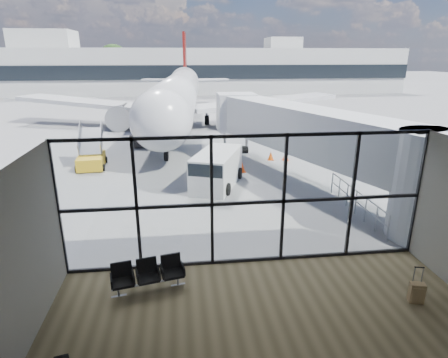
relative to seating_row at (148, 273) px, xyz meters
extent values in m
plane|color=slate|center=(3.28, 41.19, -0.54)|extent=(220.00, 220.00, 0.00)
cube|color=brown|center=(3.28, -2.81, -0.53)|extent=(12.00, 8.00, 0.01)
cube|color=silver|center=(3.28, -2.81, 3.96)|extent=(12.00, 8.00, 0.02)
cube|color=#AEAEA9|center=(-2.72, -2.81, 1.71)|extent=(0.02, 8.00, 4.50)
cube|color=white|center=(3.28, 1.19, 1.71)|extent=(12.00, 0.04, 4.50)
cube|color=black|center=(3.28, 1.19, -0.48)|extent=(12.00, 0.12, 0.10)
cube|color=black|center=(3.28, 1.19, 1.66)|extent=(12.00, 0.12, 0.10)
cube|color=black|center=(3.28, 1.19, 3.90)|extent=(12.00, 0.12, 0.10)
cube|color=black|center=(-2.72, 1.19, 1.71)|extent=(0.10, 0.12, 4.50)
cube|color=black|center=(-0.32, 1.19, 1.71)|extent=(0.10, 0.12, 4.50)
cube|color=black|center=(2.08, 1.19, 1.71)|extent=(0.10, 0.12, 4.50)
cube|color=black|center=(4.48, 1.19, 1.71)|extent=(0.10, 0.12, 4.50)
cube|color=black|center=(6.88, 1.19, 1.71)|extent=(0.10, 0.12, 4.50)
cube|color=black|center=(9.28, 1.19, 1.71)|extent=(0.10, 0.12, 4.50)
cylinder|color=#A8ABAE|center=(10.48, 2.19, 1.56)|extent=(2.80, 2.80, 4.20)
cube|color=#A8ABAE|center=(7.83, 9.19, 2.46)|extent=(7.45, 14.81, 2.40)
cube|color=#A8ABAE|center=(5.18, 16.19, 2.46)|extent=(2.60, 2.20, 2.60)
cylinder|color=gray|center=(4.38, 16.19, 0.36)|extent=(0.20, 0.20, 1.80)
cylinder|color=gray|center=(5.98, 16.19, 0.36)|extent=(0.20, 0.20, 1.80)
cylinder|color=black|center=(5.18, 16.19, -0.29)|extent=(1.80, 0.56, 0.56)
cylinder|color=gray|center=(8.88, 1.99, 0.01)|extent=(0.06, 0.06, 1.10)
cylinder|color=gray|center=(8.88, 2.89, 0.01)|extent=(0.06, 0.06, 1.10)
cylinder|color=gray|center=(8.88, 3.79, 0.01)|extent=(0.06, 0.06, 1.10)
cylinder|color=gray|center=(8.88, 4.69, 0.01)|extent=(0.06, 0.06, 1.10)
cylinder|color=gray|center=(8.88, 5.59, 0.01)|extent=(0.06, 0.06, 1.10)
cylinder|color=gray|center=(8.88, 6.49, 0.01)|extent=(0.06, 0.06, 1.10)
cylinder|color=gray|center=(8.88, 7.39, 0.01)|extent=(0.06, 0.06, 1.10)
cylinder|color=gray|center=(8.88, 4.69, 0.54)|extent=(0.06, 5.40, 0.06)
cylinder|color=gray|center=(8.88, 4.69, 0.06)|extent=(0.06, 5.40, 0.06)
cube|color=#ABACA7|center=(3.28, 63.19, 3.46)|extent=(80.00, 12.00, 8.00)
cube|color=black|center=(3.28, 57.09, 3.46)|extent=(80.00, 0.20, 2.40)
cube|color=#ABACA7|center=(-21.72, 63.19, 8.96)|extent=(10.00, 8.00, 3.00)
cube|color=#ABACA7|center=(21.28, 63.19, 8.46)|extent=(6.00, 6.00, 2.00)
cylinder|color=#382619|center=(-29.72, 73.19, 1.17)|extent=(0.50, 0.50, 3.42)
sphere|color=black|center=(-29.72, 73.19, 5.35)|extent=(6.27, 6.27, 6.27)
cylinder|color=#382619|center=(-23.72, 73.19, 0.81)|extent=(0.50, 0.50, 2.70)
sphere|color=black|center=(-23.72, 73.19, 4.11)|extent=(4.95, 4.95, 4.95)
cylinder|color=#382619|center=(-17.72, 73.19, 0.99)|extent=(0.50, 0.50, 3.06)
sphere|color=black|center=(-17.72, 73.19, 4.73)|extent=(5.61, 5.61, 5.61)
cylinder|color=#382619|center=(-11.72, 73.19, 1.17)|extent=(0.50, 0.50, 3.42)
sphere|color=black|center=(-11.72, 73.19, 5.35)|extent=(6.27, 6.27, 6.27)
cube|color=gray|center=(0.02, -0.12, -0.29)|extent=(2.16, 0.53, 0.04)
cube|color=black|center=(-0.71, -0.27, -0.10)|extent=(0.72, 0.69, 0.08)
cube|color=black|center=(-0.76, 0.00, 0.16)|extent=(0.62, 0.19, 0.55)
cube|color=black|center=(0.02, -0.12, -0.10)|extent=(0.72, 0.69, 0.08)
cube|color=black|center=(-0.03, 0.16, 0.16)|extent=(0.62, 0.19, 0.55)
cube|color=black|center=(0.76, 0.04, -0.10)|extent=(0.72, 0.69, 0.08)
cube|color=black|center=(0.70, 0.31, 0.16)|extent=(0.62, 0.19, 0.55)
cylinder|color=gray|center=(-0.85, -0.30, -0.41)|extent=(0.06, 0.06, 0.25)
cylinder|color=gray|center=(0.90, 0.07, -0.41)|extent=(0.06, 0.06, 0.25)
cylinder|color=black|center=(-1.69, -3.04, -0.10)|extent=(0.31, 0.14, 0.08)
cube|color=#987E54|center=(7.73, -1.64, -0.21)|extent=(0.46, 0.34, 0.61)
cube|color=#987E54|center=(7.70, -1.77, -0.21)|extent=(0.34, 0.13, 0.45)
cylinder|color=gray|center=(7.65, -1.51, 0.31)|extent=(0.03, 0.03, 0.51)
cylinder|color=gray|center=(7.87, -1.56, 0.31)|extent=(0.03, 0.03, 0.51)
cube|color=black|center=(7.76, -1.53, 0.56)|extent=(0.27, 0.10, 0.02)
cylinder|color=black|center=(7.65, -1.51, -0.50)|extent=(0.05, 0.07, 0.07)
cylinder|color=black|center=(7.87, -1.56, -0.50)|extent=(0.05, 0.07, 0.07)
cylinder|color=silver|center=(1.12, 28.04, 2.55)|extent=(5.92, 31.06, 3.81)
sphere|color=silver|center=(0.06, 12.65, 2.55)|extent=(3.81, 3.81, 3.81)
cone|color=silver|center=(2.35, 46.01, 2.86)|extent=(4.22, 6.42, 3.81)
cube|color=black|center=(0.10, 13.26, 3.06)|extent=(2.34, 1.39, 0.51)
cube|color=silver|center=(-7.54, 29.67, 1.67)|extent=(15.63, 9.01, 1.22)
cylinder|color=black|center=(-4.29, 27.39, 0.65)|extent=(2.40, 3.64, 2.16)
cube|color=silver|center=(-0.97, 45.72, 2.96)|extent=(5.95, 3.33, 0.19)
cube|color=silver|center=(9.91, 28.47, 1.67)|extent=(15.82, 7.15, 1.22)
cylinder|color=black|center=(6.39, 26.65, 0.65)|extent=(2.40, 3.64, 2.16)
cube|color=silver|center=(5.60, 45.27, 2.96)|extent=(5.86, 2.63, 0.19)
cube|color=#5F100D|center=(2.35, 46.01, 6.25)|extent=(0.58, 3.92, 6.17)
cylinder|color=gray|center=(0.20, 14.70, 0.18)|extent=(0.21, 0.21, 1.44)
cylinder|color=black|center=(0.20, 14.70, -0.18)|extent=(0.31, 0.74, 0.72)
cylinder|color=black|center=(-1.72, 28.76, -0.07)|extent=(0.53, 1.02, 0.99)
cylinder|color=black|center=(4.03, 28.36, -0.07)|extent=(0.53, 1.02, 0.99)
cube|color=silver|center=(3.10, 9.35, 0.40)|extent=(3.33, 4.70, 1.88)
cube|color=black|center=(2.51, 7.87, 0.92)|extent=(2.07, 1.70, 0.66)
cylinder|color=black|center=(1.71, 8.39, -0.21)|extent=(0.46, 0.70, 0.66)
cylinder|color=black|center=(3.45, 7.70, -0.21)|extent=(0.46, 0.70, 0.66)
cylinder|color=black|center=(2.74, 11.00, -0.21)|extent=(0.46, 0.70, 0.66)
cylinder|color=black|center=(4.48, 10.32, -0.21)|extent=(0.46, 0.70, 0.66)
cube|color=black|center=(-1.74, 19.91, -0.01)|extent=(1.82, 3.08, 0.96)
cube|color=black|center=(-1.55, 21.05, 0.72)|extent=(1.55, 2.57, 0.99)
cylinder|color=black|center=(-2.57, 19.07, -0.30)|extent=(0.27, 0.51, 0.48)
cylinder|color=black|center=(-1.24, 18.84, -0.30)|extent=(0.27, 0.51, 0.48)
cylinder|color=black|center=(-2.25, 20.98, -0.30)|extent=(0.27, 0.51, 0.48)
cylinder|color=black|center=(-0.91, 20.75, -0.30)|extent=(0.27, 0.51, 0.48)
cube|color=gold|center=(-4.49, 13.75, -0.11)|extent=(1.75, 2.80, 0.76)
cube|color=gray|center=(-4.55, 14.51, 0.99)|extent=(1.52, 2.27, 1.41)
cylinder|color=black|center=(-5.17, 12.73, -0.33)|extent=(0.23, 0.44, 0.42)
cylinder|color=black|center=(-3.65, 12.86, -0.33)|extent=(0.23, 0.44, 0.42)
cylinder|color=black|center=(-5.33, 14.64, -0.33)|extent=(0.23, 0.44, 0.42)
cylinder|color=black|center=(-3.81, 14.77, -0.33)|extent=(0.23, 0.44, 0.42)
cube|color=#FF470D|center=(4.85, 11.62, -0.52)|extent=(0.47, 0.47, 0.03)
cone|color=#FF470D|center=(4.85, 11.62, -0.20)|extent=(0.45, 0.45, 0.67)
cube|color=#D7500B|center=(7.28, 14.11, -0.52)|extent=(0.41, 0.41, 0.03)
cone|color=#D7500B|center=(7.28, 14.11, -0.25)|extent=(0.39, 0.39, 0.58)
cube|color=#FA430D|center=(8.28, 13.94, -0.52)|extent=(0.44, 0.44, 0.03)
cone|color=#FA430D|center=(8.28, 13.94, -0.22)|extent=(0.42, 0.42, 0.63)
camera|label=1|loc=(1.11, -10.08, 6.29)|focal=30.00mm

